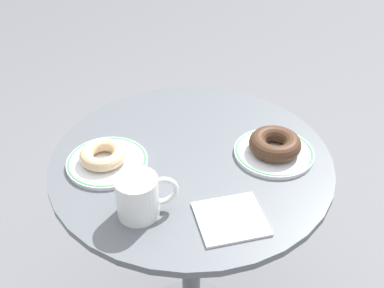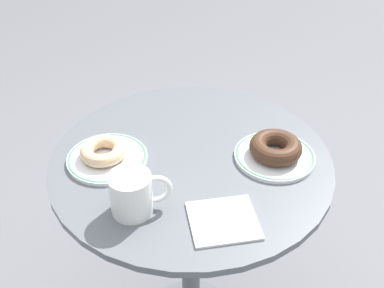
{
  "view_description": "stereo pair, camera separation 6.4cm",
  "coord_description": "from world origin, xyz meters",
  "px_view_note": "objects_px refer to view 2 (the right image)",
  "views": [
    {
      "loc": [
        -0.14,
        -0.88,
        1.43
      ],
      "look_at": [
        0.0,
        0.01,
        0.76
      ],
      "focal_mm": 43.43,
      "sensor_mm": 36.0,
      "label": 1
    },
    {
      "loc": [
        -0.08,
        -0.89,
        1.43
      ],
      "look_at": [
        0.0,
        0.01,
        0.76
      ],
      "focal_mm": 43.43,
      "sensor_mm": 36.0,
      "label": 2
    }
  ],
  "objects_px": {
    "plate_right": "(274,156)",
    "cafe_table": "(191,215)",
    "plate_left": "(107,158)",
    "coffee_mug": "(133,194)",
    "donut_glazed": "(103,151)",
    "paper_napkin": "(223,221)",
    "donut_chocolate": "(276,147)"
  },
  "relations": [
    {
      "from": "cafe_table",
      "to": "donut_chocolate",
      "type": "bearing_deg",
      "value": -6.16
    },
    {
      "from": "plate_right",
      "to": "coffee_mug",
      "type": "relative_size",
      "value": 1.48
    },
    {
      "from": "donut_glazed",
      "to": "cafe_table",
      "type": "bearing_deg",
      "value": -2.38
    },
    {
      "from": "plate_left",
      "to": "coffee_mug",
      "type": "height_order",
      "value": "coffee_mug"
    },
    {
      "from": "paper_napkin",
      "to": "coffee_mug",
      "type": "height_order",
      "value": "coffee_mug"
    },
    {
      "from": "cafe_table",
      "to": "coffee_mug",
      "type": "relative_size",
      "value": 5.48
    },
    {
      "from": "plate_right",
      "to": "coffee_mug",
      "type": "xyz_separation_m",
      "value": [
        -0.34,
        -0.15,
        0.04
      ]
    },
    {
      "from": "paper_napkin",
      "to": "donut_chocolate",
      "type": "bearing_deg",
      "value": 51.96
    },
    {
      "from": "plate_right",
      "to": "paper_napkin",
      "type": "relative_size",
      "value": 1.4
    },
    {
      "from": "paper_napkin",
      "to": "plate_left",
      "type": "bearing_deg",
      "value": 137.6
    },
    {
      "from": "plate_left",
      "to": "coffee_mug",
      "type": "distance_m",
      "value": 0.19
    },
    {
      "from": "donut_glazed",
      "to": "donut_chocolate",
      "type": "height_order",
      "value": "donut_chocolate"
    },
    {
      "from": "donut_chocolate",
      "to": "coffee_mug",
      "type": "bearing_deg",
      "value": -156.51
    },
    {
      "from": "paper_napkin",
      "to": "donut_glazed",
      "type": "bearing_deg",
      "value": 138.35
    },
    {
      "from": "donut_glazed",
      "to": "coffee_mug",
      "type": "height_order",
      "value": "coffee_mug"
    },
    {
      "from": "donut_glazed",
      "to": "donut_chocolate",
      "type": "distance_m",
      "value": 0.41
    },
    {
      "from": "plate_left",
      "to": "plate_right",
      "type": "bearing_deg",
      "value": -4.2
    },
    {
      "from": "plate_left",
      "to": "plate_right",
      "type": "height_order",
      "value": "same"
    },
    {
      "from": "cafe_table",
      "to": "plate_left",
      "type": "height_order",
      "value": "plate_left"
    },
    {
      "from": "cafe_table",
      "to": "paper_napkin",
      "type": "distance_m",
      "value": 0.3
    },
    {
      "from": "plate_left",
      "to": "coffee_mug",
      "type": "bearing_deg",
      "value": -69.45
    },
    {
      "from": "plate_right",
      "to": "donut_glazed",
      "type": "height_order",
      "value": "donut_glazed"
    },
    {
      "from": "plate_left",
      "to": "donut_chocolate",
      "type": "bearing_deg",
      "value": -4.2
    },
    {
      "from": "paper_napkin",
      "to": "coffee_mug",
      "type": "xyz_separation_m",
      "value": [
        -0.18,
        0.05,
        0.04
      ]
    },
    {
      "from": "plate_right",
      "to": "donut_glazed",
      "type": "bearing_deg",
      "value": 175.76
    },
    {
      "from": "cafe_table",
      "to": "plate_right",
      "type": "relative_size",
      "value": 3.7
    },
    {
      "from": "coffee_mug",
      "to": "donut_glazed",
      "type": "bearing_deg",
      "value": 112.58
    },
    {
      "from": "plate_left",
      "to": "plate_right",
      "type": "distance_m",
      "value": 0.41
    },
    {
      "from": "coffee_mug",
      "to": "cafe_table",
      "type": "bearing_deg",
      "value": 51.14
    },
    {
      "from": "paper_napkin",
      "to": "cafe_table",
      "type": "bearing_deg",
      "value": 102.12
    },
    {
      "from": "plate_right",
      "to": "cafe_table",
      "type": "bearing_deg",
      "value": 173.84
    },
    {
      "from": "cafe_table",
      "to": "donut_glazed",
      "type": "distance_m",
      "value": 0.31
    }
  ]
}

